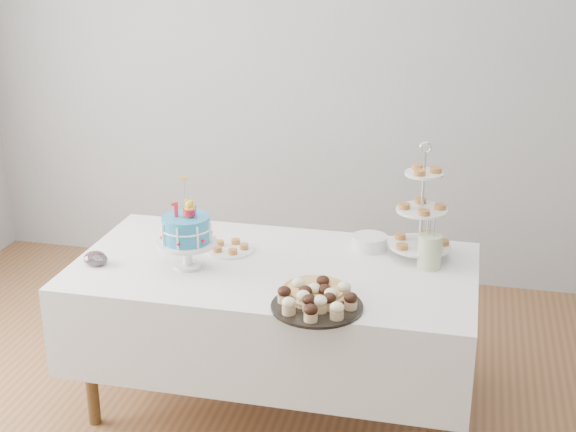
% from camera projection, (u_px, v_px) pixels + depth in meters
% --- Properties ---
extents(walls, '(5.04, 4.04, 2.70)m').
position_uv_depth(walls, '(256.00, 167.00, 3.37)').
color(walls, '#95979A').
rests_on(walls, floor).
extents(table, '(1.92, 1.02, 0.77)m').
position_uv_depth(table, '(274.00, 308.00, 3.92)').
color(table, silver).
rests_on(table, floor).
extents(birthday_cake, '(0.29, 0.29, 0.44)m').
position_uv_depth(birthday_cake, '(187.00, 244.00, 3.78)').
color(birthday_cake, silver).
rests_on(birthday_cake, table).
extents(cupcake_tray, '(0.40, 0.40, 0.09)m').
position_uv_depth(cupcake_tray, '(317.00, 299.00, 3.40)').
color(cupcake_tray, black).
rests_on(cupcake_tray, table).
extents(pie, '(0.31, 0.31, 0.05)m').
position_uv_depth(pie, '(316.00, 293.00, 3.50)').
color(pie, tan).
rests_on(pie, table).
extents(tiered_stand, '(0.30, 0.30, 0.59)m').
position_uv_depth(tiered_stand, '(422.00, 211.00, 3.85)').
color(tiered_stand, silver).
rests_on(tiered_stand, table).
extents(plate_stack, '(0.18, 0.18, 0.07)m').
position_uv_depth(plate_stack, '(369.00, 242.00, 4.03)').
color(plate_stack, silver).
rests_on(plate_stack, table).
extents(pastry_plate, '(0.24, 0.24, 0.04)m').
position_uv_depth(pastry_plate, '(230.00, 248.00, 4.01)').
color(pastry_plate, silver).
rests_on(pastry_plate, table).
extents(jam_bowl_a, '(0.10, 0.10, 0.06)m').
position_uv_depth(jam_bowl_a, '(98.00, 260.00, 3.84)').
color(jam_bowl_a, silver).
rests_on(jam_bowl_a, table).
extents(jam_bowl_b, '(0.11, 0.11, 0.06)m').
position_uv_depth(jam_bowl_b, '(95.00, 258.00, 3.84)').
color(jam_bowl_b, silver).
rests_on(jam_bowl_b, table).
extents(utensil_pitcher, '(0.12, 0.11, 0.25)m').
position_uv_depth(utensil_pitcher, '(430.00, 250.00, 3.79)').
color(utensil_pitcher, beige).
rests_on(utensil_pitcher, table).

